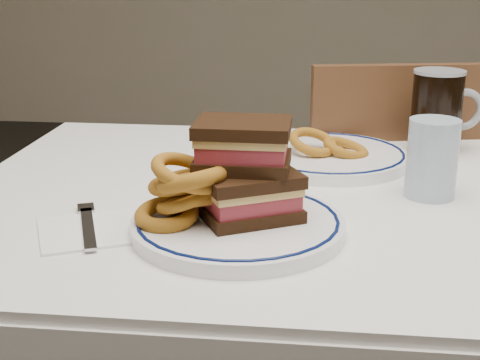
# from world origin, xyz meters

# --- Properties ---
(dining_table) EXTENTS (1.27, 0.87, 0.75)m
(dining_table) POSITION_xyz_m (0.00, 0.00, 0.64)
(dining_table) COLOR silver
(dining_table) RESTS_ON floor
(chair_far) EXTENTS (0.49, 0.49, 0.91)m
(chair_far) POSITION_xyz_m (0.12, 0.48, 0.49)
(chair_far) COLOR #472716
(chair_far) RESTS_ON floor
(main_plate) EXTENTS (0.30, 0.30, 0.02)m
(main_plate) POSITION_xyz_m (-0.15, -0.18, 0.76)
(main_plate) COLOR white
(main_plate) RESTS_ON dining_table
(reuben_sandwich) EXTENTS (0.16, 0.15, 0.13)m
(reuben_sandwich) POSITION_xyz_m (-0.14, -0.17, 0.84)
(reuben_sandwich) COLOR black
(reuben_sandwich) RESTS_ON main_plate
(onion_rings_main) EXTENTS (0.14, 0.14, 0.11)m
(onion_rings_main) POSITION_xyz_m (-0.22, -0.19, 0.81)
(onion_rings_main) COLOR brown
(onion_rings_main) RESTS_ON main_plate
(ketchup_ramekin) EXTENTS (0.06, 0.06, 0.03)m
(ketchup_ramekin) POSITION_xyz_m (-0.16, -0.09, 0.79)
(ketchup_ramekin) COLOR white
(ketchup_ramekin) RESTS_ON main_plate
(beer_mug) EXTENTS (0.14, 0.10, 0.16)m
(beer_mug) POSITION_xyz_m (0.18, 0.26, 0.83)
(beer_mug) COLOR black
(beer_mug) RESTS_ON dining_table
(water_glass) EXTENTS (0.08, 0.08, 0.13)m
(water_glass) POSITION_xyz_m (0.13, 0.00, 0.81)
(water_glass) COLOR #A9C2DA
(water_glass) RESTS_ON dining_table
(far_plate) EXTENTS (0.30, 0.30, 0.02)m
(far_plate) POSITION_xyz_m (-0.02, 0.17, 0.76)
(far_plate) COLOR white
(far_plate) RESTS_ON dining_table
(onion_rings_far) EXTENTS (0.15, 0.09, 0.06)m
(onion_rings_far) POSITION_xyz_m (-0.02, 0.17, 0.78)
(onion_rings_far) COLOR brown
(onion_rings_far) RESTS_ON far_plate
(napkin_fork) EXTENTS (0.18, 0.18, 0.01)m
(napkin_fork) POSITION_xyz_m (-0.36, -0.20, 0.75)
(napkin_fork) COLOR white
(napkin_fork) RESTS_ON dining_table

